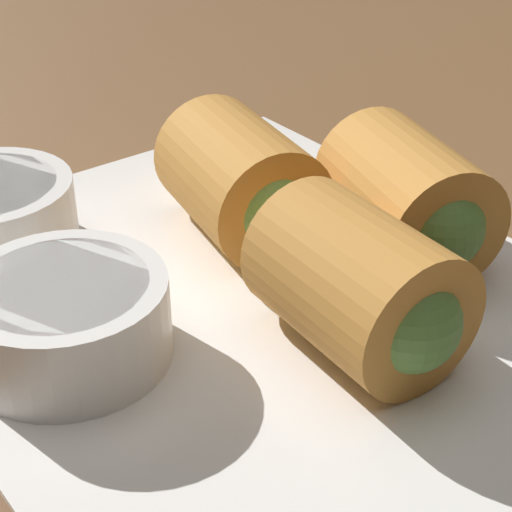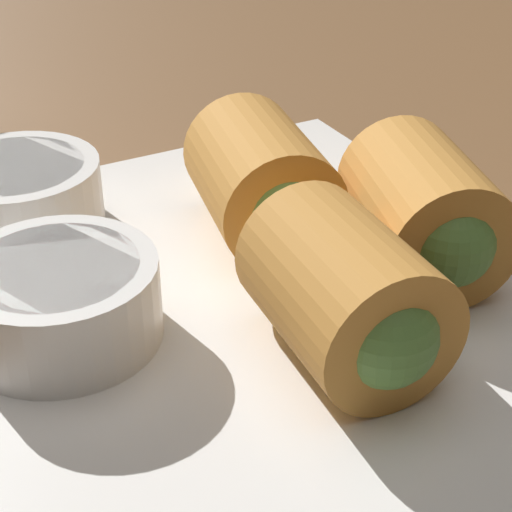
{
  "view_description": "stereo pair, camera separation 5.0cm",
  "coord_description": "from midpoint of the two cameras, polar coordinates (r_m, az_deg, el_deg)",
  "views": [
    {
      "loc": [
        -21.65,
        16.63,
        24.39
      ],
      "look_at": [
        2.18,
        -1.85,
        5.82
      ],
      "focal_mm": 60.0,
      "sensor_mm": 36.0,
      "label": 1
    },
    {
      "loc": [
        -24.38,
        12.43,
        24.39
      ],
      "look_at": [
        2.18,
        -1.85,
        5.82
      ],
      "focal_mm": 60.0,
      "sensor_mm": 36.0,
      "label": 2
    }
  ],
  "objects": [
    {
      "name": "table_surface",
      "position": [
        0.36,
        -4.25,
        -9.16
      ],
      "size": [
        180.0,
        140.0,
        2.0
      ],
      "color": "brown",
      "rests_on": "ground"
    },
    {
      "name": "serving_plate",
      "position": [
        0.37,
        -3.88,
        -4.21
      ],
      "size": [
        32.09,
        26.11,
        1.5
      ],
      "color": "white",
      "rests_on": "table_surface"
    },
    {
      "name": "roll_front_left",
      "position": [
        0.4,
        -4.34,
        4.67
      ],
      "size": [
        9.06,
        7.18,
        5.8
      ],
      "color": "#C68438",
      "rests_on": "serving_plate"
    },
    {
      "name": "roll_front_right",
      "position": [
        0.32,
        2.98,
        -2.48
      ],
      "size": [
        8.83,
        6.37,
        5.8
      ],
      "color": "#C68438",
      "rests_on": "serving_plate"
    },
    {
      "name": "roll_back_left",
      "position": [
        0.38,
        6.74,
        3.47
      ],
      "size": [
        9.18,
        7.76,
        5.8
      ],
      "color": "#C68438",
      "rests_on": "serving_plate"
    },
    {
      "name": "dipping_bowl_near",
      "position": [
        0.34,
        -16.76,
        -4.09
      ],
      "size": [
        8.03,
        8.03,
        3.38
      ],
      "color": "white",
      "rests_on": "serving_plate"
    }
  ]
}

